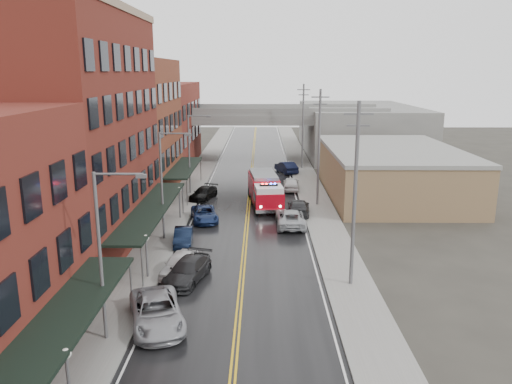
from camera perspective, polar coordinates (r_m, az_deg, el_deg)
name	(u,v)px	position (r m, az deg, el deg)	size (l,w,h in m)	color
road	(247,219)	(47.53, -1.00, -3.11)	(11.00, 160.00, 0.02)	black
sidewalk_left	(171,218)	(48.26, -9.71, -2.97)	(3.00, 160.00, 0.15)	slate
sidewalk_right	(324,219)	(47.87, 7.78, -3.04)	(3.00, 160.00, 0.15)	slate
curb_left	(188,218)	(47.99, -7.77, -2.99)	(0.30, 160.00, 0.15)	gray
curb_right	(307,219)	(47.69, 5.81, -3.04)	(0.30, 160.00, 0.15)	gray
brick_building_b	(73,134)	(41.42, -20.17, 6.28)	(9.00, 20.00, 18.00)	maroon
brick_building_c	(131,128)	(58.19, -14.06, 7.12)	(9.00, 15.00, 15.00)	brown
brick_building_far	(162,125)	(75.31, -10.70, 7.55)	(9.00, 20.00, 12.00)	maroon
tan_building	(391,173)	(58.50, 15.14, 2.12)	(14.00, 22.00, 5.00)	#8D6E4C
right_far_block	(359,129)	(87.65, 11.64, 7.02)	(18.00, 30.00, 8.00)	slate
awning_0	(58,326)	(23.92, -21.68, -14.08)	(2.60, 16.00, 3.09)	black
awning_1	(152,208)	(40.91, -11.84, -1.86)	(2.60, 18.00, 3.09)	black
awning_2	(184,167)	(57.68, -8.20, 2.79)	(2.60, 13.00, 3.09)	black
globe_lamp_0	(67,367)	(22.25, -20.78, -18.20)	(0.44, 0.44, 3.12)	#59595B
globe_lamp_1	(146,246)	(34.36, -12.45, -6.08)	(0.44, 0.44, 3.12)	#59595B
globe_lamp_2	(179,195)	(47.52, -8.75, -0.40)	(0.44, 0.44, 3.12)	#59595B
street_lamp_0	(104,247)	(26.19, -16.94, -6.01)	(2.64, 0.22, 9.00)	#59595B
street_lamp_1	(165,179)	(41.15, -10.41, 1.45)	(2.64, 0.22, 9.00)	#59595B
street_lamp_2	(191,149)	(56.68, -7.41, 4.89)	(2.64, 0.22, 9.00)	#59595B
utility_pole_0	(355,192)	(31.93, 11.24, -0.05)	(1.80, 0.24, 12.00)	#59595B
utility_pole_1	(319,146)	(51.37, 7.21, 5.25)	(1.80, 0.24, 12.00)	#59595B
utility_pole_2	(303,125)	(71.12, 5.38, 7.62)	(1.80, 0.24, 12.00)	#59595B
overpass	(253,122)	(77.88, -0.39, 7.96)	(40.00, 10.00, 7.50)	slate
fire_truck	(265,189)	(51.94, 1.03, 0.33)	(4.34, 9.09, 3.22)	#AB0716
parked_car_left_2	(157,312)	(28.80, -11.30, -13.28)	(2.71, 5.87, 1.63)	#95969C
parked_car_left_3	(188,270)	(34.08, -7.82, -8.87)	(2.08, 5.12, 1.49)	black
parked_car_left_4	(180,264)	(35.25, -8.73, -8.11)	(1.78, 4.43, 1.51)	silver
parked_car_left_5	(183,237)	(41.01, -8.30, -5.06)	(1.42, 4.06, 1.34)	black
parked_car_left_6	(204,214)	(47.03, -5.92, -2.52)	(2.26, 4.90, 1.36)	navy
parked_car_left_7	(204,193)	(54.98, -6.01, -0.15)	(1.88, 4.64, 1.35)	black
parked_car_right_0	(291,218)	(45.37, 3.97, -2.96)	(2.56, 5.55, 1.54)	#A9ADB1
parked_car_right_1	(298,207)	(48.94, 4.88, -1.77)	(2.09, 5.15, 1.50)	#252527
parked_car_right_2	(291,184)	(58.98, 4.04, 0.96)	(1.86, 4.62, 1.58)	silver
parked_car_right_3	(286,167)	(69.00, 3.47, 2.85)	(1.71, 4.91, 1.62)	black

